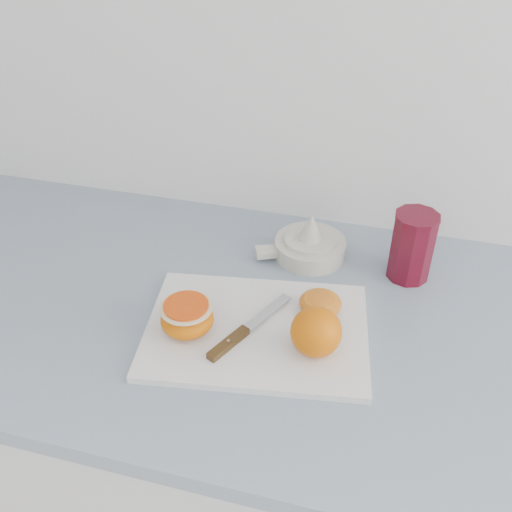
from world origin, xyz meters
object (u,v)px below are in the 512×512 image
object	(u,v)px
cutting_board	(257,331)
citrus_juicer	(309,245)
red_tumbler	(412,248)
counter	(341,488)
half_orange	(187,318)

from	to	relation	value
cutting_board	citrus_juicer	distance (m)	0.23
citrus_juicer	red_tumbler	size ratio (longest dim) A/B	1.30
counter	red_tumbler	world-z (taller)	red_tumbler
counter	half_orange	world-z (taller)	half_orange
half_orange	cutting_board	bearing A→B (deg)	17.42
half_orange	citrus_juicer	distance (m)	0.29
counter	citrus_juicer	bearing A→B (deg)	126.02
counter	citrus_juicer	xyz separation A→B (m)	(-0.12, 0.17, 0.47)
citrus_juicer	red_tumbler	bearing A→B (deg)	-4.54
cutting_board	red_tumbler	distance (m)	0.31
counter	citrus_juicer	world-z (taller)	citrus_juicer
citrus_juicer	counter	bearing A→B (deg)	-53.98
cutting_board	counter	bearing A→B (deg)	18.95
counter	half_orange	xyz separation A→B (m)	(-0.26, -0.09, 0.48)
counter	cutting_board	xyz separation A→B (m)	(-0.16, -0.06, 0.45)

